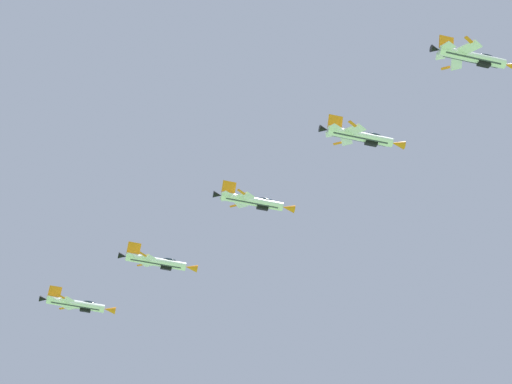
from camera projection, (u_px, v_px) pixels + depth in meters
The scene contains 5 objects.
fighter_jet_lead at pixel (474, 58), 133.06m from camera, with size 15.48×8.86×5.87m.
fighter_jet_left_wing at pixel (361, 137), 137.32m from camera, with size 15.48×8.70×6.33m.
fighter_jet_right_wing at pixel (253, 202), 146.35m from camera, with size 15.48×8.67×6.41m.
fighter_jet_left_outer at pixel (157, 262), 152.78m from camera, with size 15.48×8.72×6.27m.
fighter_jet_right_outer at pixel (77, 304), 161.05m from camera, with size 15.48×8.96×5.55m.
Camera 1 is at (-4.46, -1.49, 1.64)m, focal length 53.82 mm.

